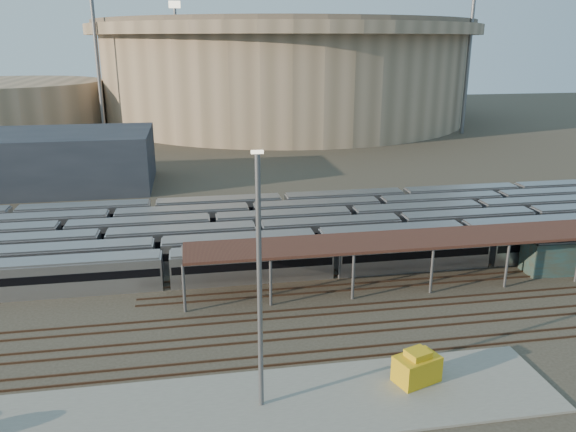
{
  "coord_description": "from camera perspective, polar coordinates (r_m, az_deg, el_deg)",
  "views": [
    {
      "loc": [
        -6.49,
        -49.85,
        25.82
      ],
      "look_at": [
        4.19,
        12.0,
        5.98
      ],
      "focal_mm": 35.0,
      "sensor_mm": 36.0,
      "label": 1
    }
  ],
  "objects": [
    {
      "name": "floodlight_0",
      "position": [
        161.65,
        -18.8,
        14.81
      ],
      "size": [
        4.0,
        1.0,
        38.4
      ],
      "color": "slate",
      "rests_on": "ground"
    },
    {
      "name": "secondary_arena",
      "position": [
        188.58,
        -26.66,
        9.99
      ],
      "size": [
        56.0,
        56.0,
        14.0
      ],
      "primitive_type": "cylinder",
      "color": "#9D846B",
      "rests_on": "ground"
    },
    {
      "name": "apron",
      "position": [
        43.34,
        -6.25,
        -18.98
      ],
      "size": [
        50.0,
        9.0,
        0.2
      ],
      "primitive_type": "cube",
      "color": "gray",
      "rests_on": "ground"
    },
    {
      "name": "inspection_shed",
      "position": [
        64.39,
        17.09,
        -2.15
      ],
      "size": [
        60.3,
        6.0,
        5.3
      ],
      "color": "slate",
      "rests_on": "ground"
    },
    {
      "name": "yellow_equipment",
      "position": [
        46.44,
        12.95,
        -14.89
      ],
      "size": [
        3.92,
        3.13,
        2.13
      ],
      "primitive_type": "cube",
      "rotation": [
        0.0,
        0.0,
        0.33
      ],
      "color": "gold",
      "rests_on": "apron"
    },
    {
      "name": "floodlight_3",
      "position": [
        209.95,
        -11.18,
        15.81
      ],
      "size": [
        4.0,
        1.0,
        38.4
      ],
      "color": "slate",
      "rests_on": "ground"
    },
    {
      "name": "ground",
      "position": [
        56.52,
        -2.14,
        -9.66
      ],
      "size": [
        420.0,
        420.0,
        0.0
      ],
      "primitive_type": "plane",
      "color": "#383026",
      "rests_on": "ground"
    },
    {
      "name": "subway_trains",
      "position": [
        72.77,
        -3.84,
        -1.77
      ],
      "size": [
        129.75,
        23.9,
        3.6
      ],
      "color": "#ACABB0",
      "rests_on": "ground"
    },
    {
      "name": "stadium",
      "position": [
        192.67,
        -0.39,
        14.76
      ],
      "size": [
        124.0,
        124.0,
        32.5
      ],
      "color": "#9D846B",
      "rests_on": "ground"
    },
    {
      "name": "service_building",
      "position": [
        110.64,
        -24.63,
        5.09
      ],
      "size": [
        42.0,
        20.0,
        10.0
      ],
      "primitive_type": "cube",
      "color": "#1E232D",
      "rests_on": "ground"
    },
    {
      "name": "floodlight_2",
      "position": [
        168.33,
        17.86,
        14.97
      ],
      "size": [
        4.0,
        1.0,
        38.4
      ],
      "color": "slate",
      "rests_on": "ground"
    },
    {
      "name": "yard_light_pole",
      "position": [
        38.7,
        -2.91,
        -7.06
      ],
      "size": [
        0.8,
        0.36,
        18.88
      ],
      "color": "slate",
      "rests_on": "apron"
    },
    {
      "name": "empty_tracks",
      "position": [
        52.11,
        -1.39,
        -12.05
      ],
      "size": [
        170.0,
        9.62,
        0.18
      ],
      "color": "#4C3323",
      "rests_on": "ground"
    }
  ]
}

